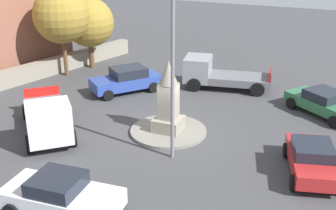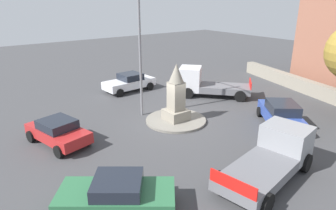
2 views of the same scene
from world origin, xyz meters
The scene contains 13 objects.
ground_plane centered at (0.00, 0.00, 0.00)m, with size 80.00×80.00×0.00m, color #424244.
traffic_island centered at (0.00, 0.00, 0.08)m, with size 3.78×3.78×0.15m, color gray.
monument centered at (0.00, 0.00, 1.68)m, with size 1.33×1.33×3.53m.
streetlamp centered at (2.22, 1.12, 4.91)m, with size 3.68×0.28×8.06m.
car_green_parked_right centered at (-5.33, 6.85, 0.70)m, with size 3.92×4.42×1.35m.
car_blue_parked_left centered at (-4.31, -4.60, 0.79)m, with size 4.34×3.98×1.54m.
car_white_waiting centered at (7.47, -0.93, 0.74)m, with size 2.24×4.30×1.45m.
car_red_far_side centered at (1.31, 6.87, 0.71)m, with size 4.10×2.67×1.36m.
truck_grey_passing centered at (-7.21, 0.27, 0.91)m, with size 3.06×5.61×1.92m.
truck_white_approaching centered at (2.79, -5.04, 1.02)m, with size 5.33×5.10×2.23m.
stone_boundary_wall centered at (-3.31, -11.66, 0.54)m, with size 18.98×0.70×1.08m, color gray.
tree_near_wall centered at (-5.61, -9.96, 4.11)m, with size 3.72×3.72×5.98m.
tree_mid_cluster centered at (-7.86, -9.33, 3.27)m, with size 3.46×3.46×5.01m.
Camera 1 is at (17.71, 7.44, 9.34)m, focal length 46.02 mm.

